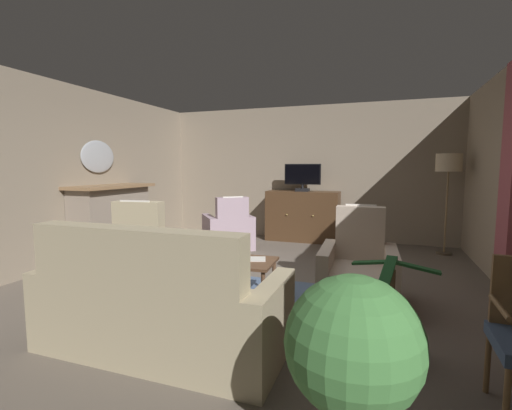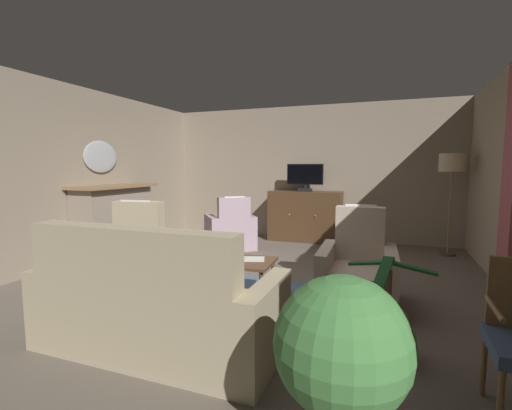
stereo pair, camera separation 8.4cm
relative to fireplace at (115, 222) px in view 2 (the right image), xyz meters
The scene contains 19 objects.
ground_plane 2.83m from the fireplace, 13.98° to the right, with size 6.52×7.25×0.04m, color #665B51.
wall_back 3.90m from the fireplace, 45.24° to the left, with size 6.52×0.10×2.76m, color gray.
wall_left 1.09m from the fireplace, 116.06° to the right, with size 0.10×7.25×2.76m, color gray.
rug_central 3.05m from the fireplace, 21.98° to the right, with size 2.04×1.62×0.01m, color slate.
fireplace is the anchor object (origin of this frame).
wall_mirror_oval 1.12m from the fireplace, behind, with size 0.06×0.73×0.53m, color #B2B7BF.
tv_cabinet 3.60m from the fireplace, 40.95° to the left, with size 1.45×0.54×1.02m.
television 3.64m from the fireplace, 40.31° to the left, with size 0.73×0.20×0.55m.
coffee_table 2.96m from the fireplace, 23.39° to the right, with size 0.92×0.62×0.47m.
tv_remote 2.73m from the fireplace, 22.04° to the right, with size 0.17×0.05×0.02m, color black.
folded_newspaper 3.09m from the fireplace, 20.65° to the right, with size 0.30×0.22×0.01m, color silver.
sofa_floral 3.54m from the fireplace, 43.47° to the right, with size 2.02×0.86×1.07m.
armchair_by_fireplace 2.00m from the fireplace, 36.95° to the left, with size 1.15×1.15×0.99m.
armchair_facing_sofa 4.09m from the fireplace, 10.22° to the right, with size 0.85×0.93×1.06m.
armchair_angled_to_table 1.65m from the fireplace, 32.05° to the right, with size 0.98×0.99×1.10m.
potted_plant_on_hearth_side 4.71m from the fireplace, 22.59° to the right, with size 0.67×0.79×0.81m.
potted_plant_tall_palm_by_window 5.16m from the fireplace, 36.66° to the right, with size 0.67×0.67×0.99m.
cat 1.45m from the fireplace, 16.79° to the left, with size 0.33×0.70×0.22m.
floor_lamp 5.73m from the fireplace, 21.09° to the left, with size 0.41×0.41×1.73m.
Camera 2 is at (1.64, -4.09, 1.50)m, focal length 25.18 mm.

